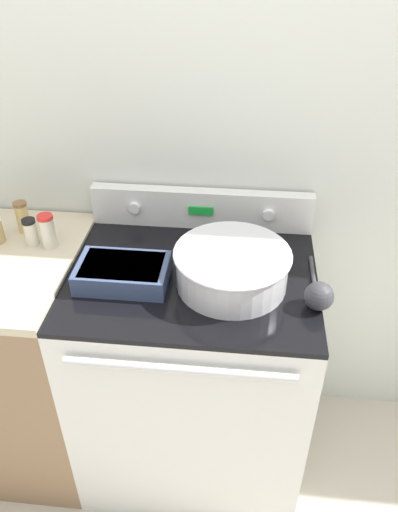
# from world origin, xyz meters

# --- Properties ---
(kitchen_wall) EXTENTS (8.00, 0.05, 2.50)m
(kitchen_wall) POSITION_xyz_m (0.00, 0.69, 1.25)
(kitchen_wall) COLOR silver
(kitchen_wall) RESTS_ON ground_plane
(stove_range) EXTENTS (0.82, 0.68, 0.95)m
(stove_range) POSITION_xyz_m (0.00, 0.33, 0.48)
(stove_range) COLOR silver
(stove_range) RESTS_ON ground_plane
(control_panel) EXTENTS (0.82, 0.07, 0.15)m
(control_panel) POSITION_xyz_m (0.00, 0.63, 1.03)
(control_panel) COLOR silver
(control_panel) RESTS_ON stove_range
(side_counter) EXTENTS (0.58, 0.65, 0.97)m
(side_counter) POSITION_xyz_m (-0.70, 0.33, 0.48)
(side_counter) COLOR #896B4C
(side_counter) RESTS_ON ground_plane
(mixing_bowl) EXTENTS (0.37, 0.37, 0.12)m
(mixing_bowl) POSITION_xyz_m (0.13, 0.28, 1.02)
(mixing_bowl) COLOR silver
(mixing_bowl) RESTS_ON stove_range
(casserole_dish) EXTENTS (0.29, 0.18, 0.07)m
(casserole_dish) POSITION_xyz_m (-0.21, 0.26, 0.99)
(casserole_dish) COLOR #38476B
(casserole_dish) RESTS_ON stove_range
(ladle) EXTENTS (0.09, 0.29, 0.09)m
(ladle) POSITION_xyz_m (0.39, 0.20, 1.00)
(ladle) COLOR #333338
(ladle) RESTS_ON stove_range
(spice_jar_red_cap) EXTENTS (0.05, 0.05, 0.12)m
(spice_jar_red_cap) POSITION_xyz_m (-0.51, 0.42, 1.03)
(spice_jar_red_cap) COLOR beige
(spice_jar_red_cap) RESTS_ON side_counter
(spice_jar_black_cap) EXTENTS (0.05, 0.05, 0.10)m
(spice_jar_black_cap) POSITION_xyz_m (-0.58, 0.42, 1.02)
(spice_jar_black_cap) COLOR beige
(spice_jar_black_cap) RESTS_ON side_counter
(spice_jar_brown_cap) EXTENTS (0.05, 0.05, 0.12)m
(spice_jar_brown_cap) POSITION_xyz_m (-0.64, 0.50, 1.03)
(spice_jar_brown_cap) COLOR tan
(spice_jar_brown_cap) RESTS_ON side_counter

